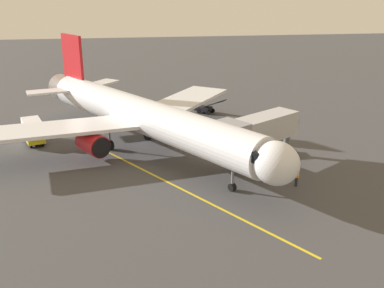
# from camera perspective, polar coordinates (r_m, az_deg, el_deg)

# --- Properties ---
(ground_plane) EXTENTS (220.00, 220.00, 0.00)m
(ground_plane) POSITION_cam_1_polar(r_m,az_deg,el_deg) (53.23, -6.48, -0.03)
(ground_plane) COLOR #424244
(apron_lead_in_line) EXTENTS (21.77, 33.81, 0.01)m
(apron_lead_in_line) POSITION_cam_1_polar(r_m,az_deg,el_deg) (45.39, -5.54, -3.53)
(apron_lead_in_line) COLOR yellow
(apron_lead_in_line) RESTS_ON ground
(airplane) EXTENTS (30.46, 35.75, 11.50)m
(airplane) POSITION_cam_1_polar(r_m,az_deg,el_deg) (49.94, -6.28, 3.48)
(airplane) COLOR silver
(airplane) RESTS_ON ground
(jet_bridge) EXTENTS (10.62, 8.05, 5.40)m
(jet_bridge) POSITION_cam_1_polar(r_m,az_deg,el_deg) (45.38, 7.62, 1.45)
(jet_bridge) COLOR #B7B7BC
(jet_bridge) RESTS_ON ground
(ground_crew_marshaller) EXTENTS (0.37, 0.46, 1.71)m
(ground_crew_marshaller) POSITION_cam_1_polar(r_m,az_deg,el_deg) (42.95, 12.95, -4.06)
(ground_crew_marshaller) COLOR #23232D
(ground_crew_marshaller) RESTS_ON ground
(ground_crew_wing_walker) EXTENTS (0.41, 0.27, 1.71)m
(ground_crew_wing_walker) POSITION_cam_1_polar(r_m,az_deg,el_deg) (45.33, 5.44, -2.35)
(ground_crew_wing_walker) COLOR #23232D
(ground_crew_wing_walker) RESTS_ON ground
(belt_loader_near_nose) EXTENTS (4.32, 3.81, 2.32)m
(belt_loader_near_nose) POSITION_cam_1_polar(r_m,az_deg,el_deg) (65.62, 1.67, 4.51)
(belt_loader_near_nose) COLOR black
(belt_loader_near_nose) RESTS_ON ground
(box_truck_portside) EXTENTS (3.29, 4.98, 2.62)m
(box_truck_portside) POSITION_cam_1_polar(r_m,az_deg,el_deg) (56.30, -19.26, 1.55)
(box_truck_portside) COLOR yellow
(box_truck_portside) RESTS_ON ground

